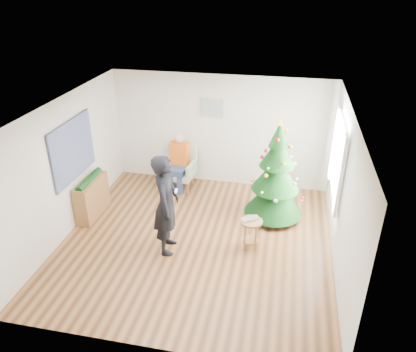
% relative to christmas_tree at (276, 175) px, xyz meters
% --- Properties ---
extents(floor, '(5.00, 5.00, 0.00)m').
position_rel_christmas_tree_xyz_m(floor, '(-1.36, -1.17, -0.97)').
color(floor, brown).
rests_on(floor, ground).
extents(ceiling, '(5.00, 5.00, 0.00)m').
position_rel_christmas_tree_xyz_m(ceiling, '(-1.36, -1.17, 1.63)').
color(ceiling, white).
rests_on(ceiling, wall_back).
extents(wall_back, '(5.00, 0.00, 5.00)m').
position_rel_christmas_tree_xyz_m(wall_back, '(-1.36, 1.33, 0.33)').
color(wall_back, silver).
rests_on(wall_back, floor).
extents(wall_front, '(5.00, 0.00, 5.00)m').
position_rel_christmas_tree_xyz_m(wall_front, '(-1.36, -3.67, 0.33)').
color(wall_front, silver).
rests_on(wall_front, floor).
extents(wall_left, '(0.00, 5.00, 5.00)m').
position_rel_christmas_tree_xyz_m(wall_left, '(-3.86, -1.17, 0.33)').
color(wall_left, silver).
rests_on(wall_left, floor).
extents(wall_right, '(0.00, 5.00, 5.00)m').
position_rel_christmas_tree_xyz_m(wall_right, '(1.14, -1.17, 0.33)').
color(wall_right, silver).
rests_on(wall_right, floor).
extents(window_panel, '(0.04, 1.30, 1.40)m').
position_rel_christmas_tree_xyz_m(window_panel, '(1.11, -0.17, 0.53)').
color(window_panel, white).
rests_on(window_panel, wall_right).
extents(curtains, '(0.05, 1.75, 1.50)m').
position_rel_christmas_tree_xyz_m(curtains, '(1.08, -0.17, 0.53)').
color(curtains, white).
rests_on(curtains, wall_right).
extents(christmas_tree, '(1.19, 1.19, 2.15)m').
position_rel_christmas_tree_xyz_m(christmas_tree, '(0.00, 0.00, 0.00)').
color(christmas_tree, '#3F2816').
rests_on(christmas_tree, floor).
extents(stool, '(0.40, 0.40, 0.60)m').
position_rel_christmas_tree_xyz_m(stool, '(-0.34, -1.17, -0.66)').
color(stool, brown).
rests_on(stool, floor).
extents(laptop, '(0.39, 0.36, 0.03)m').
position_rel_christmas_tree_xyz_m(laptop, '(-0.34, -1.17, -0.35)').
color(laptop, silver).
rests_on(laptop, stool).
extents(armchair, '(0.80, 0.74, 0.99)m').
position_rel_christmas_tree_xyz_m(armchair, '(-2.24, 0.90, -0.60)').
color(armchair, '#9DAF8D').
rests_on(armchair, floor).
extents(seated_person, '(0.43, 0.62, 1.30)m').
position_rel_christmas_tree_xyz_m(seated_person, '(-2.25, 0.84, -0.30)').
color(seated_person, navy).
rests_on(seated_person, armchair).
extents(standing_man, '(0.55, 0.74, 1.88)m').
position_rel_christmas_tree_xyz_m(standing_man, '(-1.82, -1.49, -0.03)').
color(standing_man, black).
rests_on(standing_man, floor).
extents(game_controller, '(0.05, 0.13, 0.04)m').
position_rel_christmas_tree_xyz_m(game_controller, '(-1.62, -1.52, 0.29)').
color(game_controller, white).
rests_on(game_controller, standing_man).
extents(console, '(0.31, 1.00, 0.80)m').
position_rel_christmas_tree_xyz_m(console, '(-3.69, -0.68, -0.57)').
color(console, brown).
rests_on(console, floor).
extents(garland, '(0.14, 0.90, 0.14)m').
position_rel_christmas_tree_xyz_m(garland, '(-3.69, -0.68, -0.15)').
color(garland, black).
rests_on(garland, console).
extents(tapestry, '(0.03, 1.50, 1.15)m').
position_rel_christmas_tree_xyz_m(tapestry, '(-3.82, -0.87, 0.58)').
color(tapestry, black).
rests_on(tapestry, wall_left).
extents(framed_picture, '(0.52, 0.05, 0.42)m').
position_rel_christmas_tree_xyz_m(framed_picture, '(-1.56, 1.29, 0.88)').
color(framed_picture, tan).
rests_on(framed_picture, wall_back).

